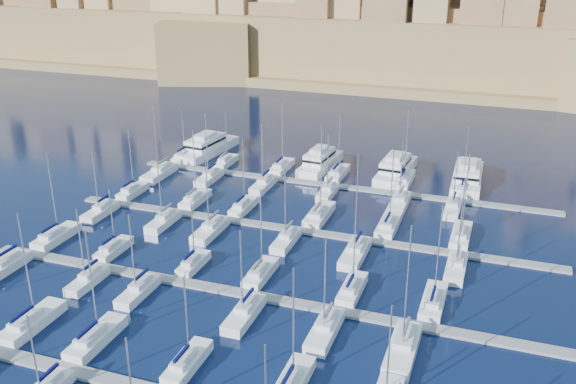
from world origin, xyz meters
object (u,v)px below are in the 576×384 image
at_px(sailboat_2, 96,338).
at_px(motor_yacht_d, 467,176).
at_px(sailboat_4, 291,384).
at_px(motor_yacht_b, 320,161).
at_px(motor_yacht_a, 207,146).
at_px(motor_yacht_c, 396,168).

bearing_deg(sailboat_2, motor_yacht_d, 62.08).
height_order(sailboat_2, sailboat_4, sailboat_4).
xyz_separation_m(sailboat_4, motor_yacht_d, (12.36, 70.76, 0.97)).
height_order(sailboat_4, motor_yacht_b, sailboat_4).
xyz_separation_m(motor_yacht_a, motor_yacht_d, (57.33, -0.19, -0.00)).
bearing_deg(motor_yacht_c, motor_yacht_b, -177.40).
distance_m(sailboat_2, motor_yacht_d, 79.90).
height_order(sailboat_2, motor_yacht_c, sailboat_2).
relative_size(sailboat_2, motor_yacht_c, 0.85).
xyz_separation_m(sailboat_4, motor_yacht_b, (-17.80, 69.62, 0.97)).
relative_size(motor_yacht_a, motor_yacht_b, 1.18).
distance_m(motor_yacht_a, motor_yacht_c, 43.09).
bearing_deg(motor_yacht_b, motor_yacht_c, 2.60).
bearing_deg(sailboat_2, motor_yacht_b, 84.05).
relative_size(motor_yacht_c, motor_yacht_d, 0.96).
relative_size(sailboat_2, motor_yacht_a, 0.78).
relative_size(sailboat_2, motor_yacht_b, 0.93).
bearing_deg(motor_yacht_a, motor_yacht_c, -0.80).
bearing_deg(motor_yacht_c, motor_yacht_d, 1.66).
distance_m(sailboat_4, motor_yacht_d, 71.84).
distance_m(motor_yacht_b, motor_yacht_c, 15.94).
height_order(sailboat_4, motor_yacht_c, sailboat_4).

